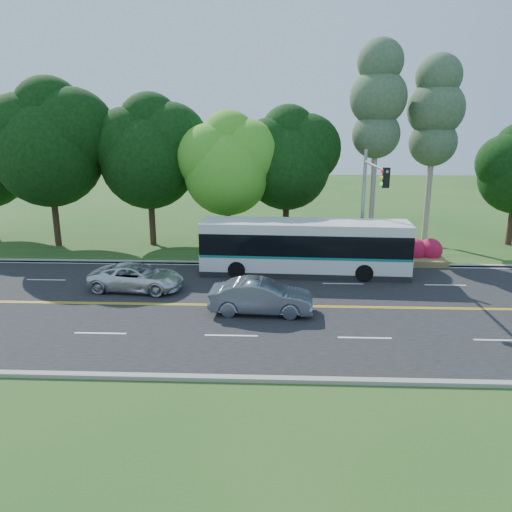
{
  "coord_description": "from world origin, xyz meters",
  "views": [
    {
      "loc": [
        1.32,
        -22.49,
        8.65
      ],
      "look_at": [
        0.31,
        2.0,
        1.94
      ],
      "focal_mm": 35.0,
      "sensor_mm": 36.0,
      "label": 1
    }
  ],
  "objects_px": {
    "traffic_signal": "(369,194)",
    "sedan": "(261,297)",
    "transit_bus": "(304,248)",
    "suv": "(137,277)"
  },
  "relations": [
    {
      "from": "traffic_signal",
      "to": "sedan",
      "type": "bearing_deg",
      "value": -132.69
    },
    {
      "from": "traffic_signal",
      "to": "sedan",
      "type": "height_order",
      "value": "traffic_signal"
    },
    {
      "from": "traffic_signal",
      "to": "sedan",
      "type": "xyz_separation_m",
      "value": [
        -5.83,
        -6.32,
        -3.87
      ]
    },
    {
      "from": "traffic_signal",
      "to": "suv",
      "type": "relative_size",
      "value": 1.44
    },
    {
      "from": "transit_bus",
      "to": "sedan",
      "type": "distance_m",
      "value": 6.62
    },
    {
      "from": "transit_bus",
      "to": "sedan",
      "type": "xyz_separation_m",
      "value": [
        -2.26,
        -6.18,
        -0.75
      ]
    },
    {
      "from": "transit_bus",
      "to": "sedan",
      "type": "height_order",
      "value": "transit_bus"
    },
    {
      "from": "suv",
      "to": "sedan",
      "type": "bearing_deg",
      "value": -108.36
    },
    {
      "from": "traffic_signal",
      "to": "sedan",
      "type": "distance_m",
      "value": 9.42
    },
    {
      "from": "traffic_signal",
      "to": "transit_bus",
      "type": "bearing_deg",
      "value": -177.77
    }
  ]
}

